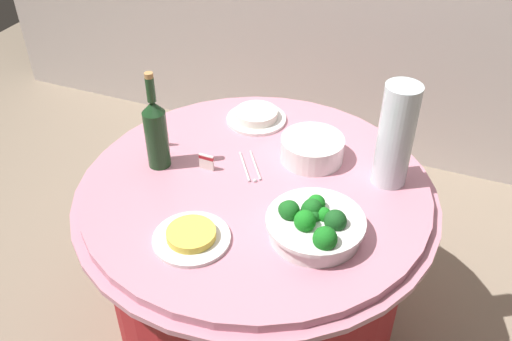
{
  "coord_description": "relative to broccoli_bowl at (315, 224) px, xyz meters",
  "views": [
    {
      "loc": [
        0.52,
        -1.29,
        1.85
      ],
      "look_at": [
        0.0,
        0.0,
        0.79
      ],
      "focal_mm": 39.31,
      "sensor_mm": 36.0,
      "label": 1
    }
  ],
  "objects": [
    {
      "name": "label_placard_mid",
      "position": [
        -0.42,
        0.17,
        -0.01
      ],
      "size": [
        0.05,
        0.01,
        0.05
      ],
      "color": "white",
      "rests_on": "buffet_table"
    },
    {
      "name": "wine_bottle",
      "position": [
        -0.57,
        0.14,
        0.08
      ],
      "size": [
        0.07,
        0.07,
        0.34
      ],
      "color": "#1A3E1D",
      "rests_on": "buffet_table"
    },
    {
      "name": "plate_stack",
      "position": [
        -0.12,
        0.35,
        -0.01
      ],
      "size": [
        0.21,
        0.21,
        0.08
      ],
      "color": "white",
      "rests_on": "buffet_table"
    },
    {
      "name": "decorative_fruit_vase",
      "position": [
        0.14,
        0.33,
        0.12
      ],
      "size": [
        0.11,
        0.11,
        0.34
      ],
      "color": "silver",
      "rests_on": "buffet_table"
    },
    {
      "name": "buffet_table",
      "position": [
        -0.24,
        0.16,
        -0.41
      ],
      "size": [
        1.16,
        1.16,
        0.74
      ],
      "color": "maroon",
      "rests_on": "ground_plane"
    },
    {
      "name": "label_placard_front",
      "position": [
        -0.62,
        0.24,
        -0.01
      ],
      "size": [
        0.05,
        0.02,
        0.05
      ],
      "color": "white",
      "rests_on": "buffet_table"
    },
    {
      "name": "food_plate_fried_egg",
      "position": [
        -0.31,
        -0.15,
        -0.03
      ],
      "size": [
        0.22,
        0.22,
        0.04
      ],
      "color": "white",
      "rests_on": "buffet_table"
    },
    {
      "name": "broccoli_bowl",
      "position": [
        0.0,
        0.0,
        0.0
      ],
      "size": [
        0.28,
        0.28,
        0.11
      ],
      "color": "white",
      "rests_on": "buffet_table"
    },
    {
      "name": "serving_tongs",
      "position": [
        -0.29,
        0.23,
        -0.04
      ],
      "size": [
        0.13,
        0.16,
        0.01
      ],
      "color": "silver",
      "rests_on": "buffet_table"
    },
    {
      "name": "ground_plane",
      "position": [
        -0.24,
        0.16,
        -0.79
      ],
      "size": [
        6.0,
        6.0,
        0.0
      ],
      "primitive_type": "plane",
      "color": "gray"
    },
    {
      "name": "food_plate_rice",
      "position": [
        -0.38,
        0.51,
        -0.03
      ],
      "size": [
        0.22,
        0.22,
        0.04
      ],
      "color": "white",
      "rests_on": "buffet_table"
    }
  ]
}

